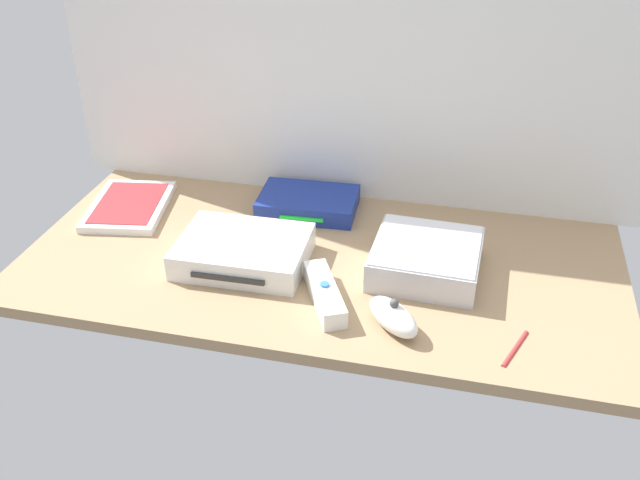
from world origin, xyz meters
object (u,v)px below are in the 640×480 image
(remote_nunchuk, at_px, (393,317))
(stylus_pen, at_px, (515,347))
(game_console, at_px, (243,251))
(network_router, at_px, (308,203))
(game_case, at_px, (129,206))
(mini_computer, at_px, (426,258))
(remote_wand, at_px, (325,293))

(remote_nunchuk, height_order, stylus_pen, remote_nunchuk)
(stylus_pen, bearing_deg, game_console, 164.34)
(game_console, relative_size, network_router, 1.15)
(game_console, height_order, network_router, game_console)
(game_console, xyz_separation_m, game_case, (-0.27, 0.12, -0.01))
(game_case, bearing_deg, mini_computer, -18.20)
(mini_computer, xyz_separation_m, game_case, (-0.57, 0.08, -0.02))
(mini_computer, distance_m, game_case, 0.57)
(stylus_pen, bearing_deg, remote_nunchuk, 177.34)
(network_router, height_order, stylus_pen, network_router)
(remote_wand, bearing_deg, remote_nunchuk, -45.97)
(remote_wand, bearing_deg, mini_computer, 13.47)
(game_console, height_order, remote_nunchuk, remote_nunchuk)
(game_case, bearing_deg, remote_wand, -35.13)
(remote_wand, bearing_deg, game_console, 127.80)
(network_router, xyz_separation_m, remote_wand, (0.10, -0.27, -0.00))
(network_router, relative_size, remote_wand, 1.25)
(game_case, relative_size, network_router, 1.14)
(game_console, height_order, remote_wand, game_console)
(game_console, xyz_separation_m, remote_nunchuk, (0.27, -0.12, -0.00))
(game_case, xyz_separation_m, network_router, (0.33, 0.07, 0.01))
(network_router, xyz_separation_m, stylus_pen, (0.38, -0.32, -0.01))
(game_console, height_order, mini_computer, mini_computer)
(mini_computer, height_order, remote_nunchuk, mini_computer)
(game_console, bearing_deg, remote_wand, -27.19)
(game_console, bearing_deg, stylus_pen, -16.90)
(remote_wand, height_order, stylus_pen, remote_wand)
(network_router, relative_size, stylus_pen, 2.06)
(game_console, distance_m, stylus_pen, 0.46)
(network_router, xyz_separation_m, remote_nunchuk, (0.21, -0.31, 0.00))
(game_case, distance_m, remote_wand, 0.47)
(remote_wand, bearing_deg, game_case, 128.59)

